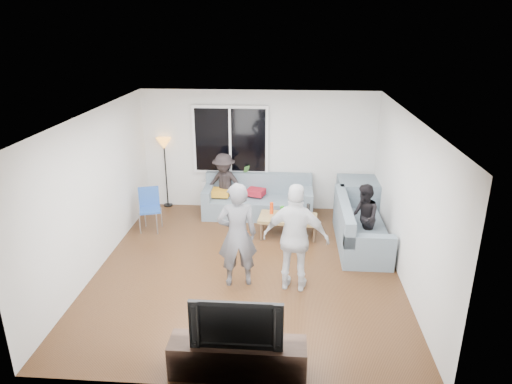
# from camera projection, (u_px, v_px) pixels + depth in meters

# --- Properties ---
(floor) EXTENTS (5.00, 5.50, 0.04)m
(floor) POSITION_uv_depth(u_px,v_px,m) (248.00, 269.00, 7.84)
(floor) COLOR #56351C
(floor) RESTS_ON ground
(ceiling) EXTENTS (5.00, 5.50, 0.04)m
(ceiling) POSITION_uv_depth(u_px,v_px,m) (246.00, 114.00, 6.92)
(ceiling) COLOR white
(ceiling) RESTS_ON ground
(wall_back) EXTENTS (5.00, 0.04, 2.60)m
(wall_back) POSITION_uv_depth(u_px,v_px,m) (259.00, 151.00, 9.97)
(wall_back) COLOR silver
(wall_back) RESTS_ON ground
(wall_front) EXTENTS (5.00, 0.04, 2.60)m
(wall_front) POSITION_uv_depth(u_px,v_px,m) (223.00, 290.00, 4.79)
(wall_front) COLOR silver
(wall_front) RESTS_ON ground
(wall_left) EXTENTS (0.04, 5.50, 2.60)m
(wall_left) POSITION_uv_depth(u_px,v_px,m) (94.00, 192.00, 7.55)
(wall_left) COLOR silver
(wall_left) RESTS_ON ground
(wall_right) EXTENTS (0.04, 5.50, 2.60)m
(wall_right) POSITION_uv_depth(u_px,v_px,m) (408.00, 200.00, 7.21)
(wall_right) COLOR silver
(wall_right) RESTS_ON ground
(window_frame) EXTENTS (1.62, 0.06, 1.47)m
(window_frame) POSITION_uv_depth(u_px,v_px,m) (230.00, 140.00, 9.85)
(window_frame) COLOR white
(window_frame) RESTS_ON wall_back
(window_glass) EXTENTS (1.50, 0.02, 1.35)m
(window_glass) POSITION_uv_depth(u_px,v_px,m) (230.00, 140.00, 9.81)
(window_glass) COLOR black
(window_glass) RESTS_ON window_frame
(window_mullion) EXTENTS (0.05, 0.03, 1.35)m
(window_mullion) POSITION_uv_depth(u_px,v_px,m) (230.00, 140.00, 9.80)
(window_mullion) COLOR white
(window_mullion) RESTS_ON window_frame
(radiator) EXTENTS (1.30, 0.12, 0.62)m
(radiator) POSITION_uv_depth(u_px,v_px,m) (231.00, 195.00, 10.24)
(radiator) COLOR silver
(radiator) RESTS_ON floor
(potted_plant) EXTENTS (0.25, 0.22, 0.40)m
(potted_plant) POSITION_uv_depth(u_px,v_px,m) (245.00, 174.00, 10.02)
(potted_plant) COLOR #386A2A
(potted_plant) RESTS_ON radiator
(vase) EXTENTS (0.23, 0.23, 0.19)m
(vase) POSITION_uv_depth(u_px,v_px,m) (220.00, 178.00, 10.09)
(vase) COLOR white
(vase) RESTS_ON radiator
(sofa_back_section) EXTENTS (2.30, 0.85, 0.85)m
(sofa_back_section) POSITION_uv_depth(u_px,v_px,m) (258.00, 197.00, 9.81)
(sofa_back_section) COLOR slate
(sofa_back_section) RESTS_ON floor
(sofa_right_section) EXTENTS (2.00, 0.85, 0.85)m
(sofa_right_section) POSITION_uv_depth(u_px,v_px,m) (362.00, 224.00, 8.49)
(sofa_right_section) COLOR slate
(sofa_right_section) RESTS_ON floor
(sofa_corner) EXTENTS (0.85, 0.85, 0.85)m
(sofa_corner) POSITION_uv_depth(u_px,v_px,m) (358.00, 199.00, 9.66)
(sofa_corner) COLOR slate
(sofa_corner) RESTS_ON floor
(cushion_yellow) EXTENTS (0.38, 0.32, 0.14)m
(cushion_yellow) POSITION_uv_depth(u_px,v_px,m) (220.00, 192.00, 9.81)
(cushion_yellow) COLOR orange
(cushion_yellow) RESTS_ON sofa_back_section
(cushion_red) EXTENTS (0.43, 0.40, 0.13)m
(cushion_red) POSITION_uv_depth(u_px,v_px,m) (256.00, 192.00, 9.84)
(cushion_red) COLOR maroon
(cushion_red) RESTS_ON sofa_back_section
(coffee_table) EXTENTS (1.15, 0.70, 0.40)m
(coffee_table) POSITION_uv_depth(u_px,v_px,m) (288.00, 226.00, 8.93)
(coffee_table) COLOR #A78850
(coffee_table) RESTS_ON floor
(pitcher) EXTENTS (0.17, 0.17, 0.17)m
(pitcher) POSITION_uv_depth(u_px,v_px,m) (289.00, 212.00, 8.86)
(pitcher) COLOR maroon
(pitcher) RESTS_ON coffee_table
(side_chair) EXTENTS (0.50, 0.50, 0.86)m
(side_chair) POSITION_uv_depth(u_px,v_px,m) (150.00, 210.00, 9.09)
(side_chair) COLOR #244D9E
(side_chair) RESTS_ON floor
(floor_lamp) EXTENTS (0.32, 0.32, 1.56)m
(floor_lamp) POSITION_uv_depth(u_px,v_px,m) (166.00, 173.00, 10.20)
(floor_lamp) COLOR orange
(floor_lamp) RESTS_ON floor
(player_left) EXTENTS (0.69, 0.52, 1.69)m
(player_left) POSITION_uv_depth(u_px,v_px,m) (237.00, 235.00, 7.08)
(player_left) COLOR #4F4F54
(player_left) RESTS_ON floor
(player_right) EXTENTS (1.06, 0.57, 1.71)m
(player_right) POSITION_uv_depth(u_px,v_px,m) (296.00, 238.00, 6.95)
(player_right) COLOR silver
(player_right) RESTS_ON floor
(spectator_right) EXTENTS (0.52, 0.64, 1.23)m
(spectator_right) POSITION_uv_depth(u_px,v_px,m) (364.00, 218.00, 8.29)
(spectator_right) COLOR black
(spectator_right) RESTS_ON floor
(spectator_back) EXTENTS (0.99, 0.77, 1.35)m
(spectator_back) POSITION_uv_depth(u_px,v_px,m) (224.00, 184.00, 9.80)
(spectator_back) COLOR black
(spectator_back) RESTS_ON floor
(tv_console) EXTENTS (1.60, 0.40, 0.44)m
(tv_console) POSITION_uv_depth(u_px,v_px,m) (238.00, 358.00, 5.41)
(tv_console) COLOR #36251B
(tv_console) RESTS_ON floor
(television) EXTENTS (1.06, 0.14, 0.61)m
(television) POSITION_uv_depth(u_px,v_px,m) (237.00, 320.00, 5.23)
(television) COLOR black
(television) RESTS_ON tv_console
(bottle_c) EXTENTS (0.07, 0.07, 0.18)m
(bottle_c) POSITION_uv_depth(u_px,v_px,m) (292.00, 209.00, 8.98)
(bottle_c) COLOR black
(bottle_c) RESTS_ON coffee_table
(bottle_a) EXTENTS (0.07, 0.07, 0.23)m
(bottle_a) POSITION_uv_depth(u_px,v_px,m) (272.00, 208.00, 8.97)
(bottle_a) COLOR #F13C0E
(bottle_a) RESTS_ON coffee_table
(bottle_b) EXTENTS (0.08, 0.08, 0.26)m
(bottle_b) POSITION_uv_depth(u_px,v_px,m) (282.00, 213.00, 8.73)
(bottle_b) COLOR #238618
(bottle_b) RESTS_ON coffee_table
(bottle_d) EXTENTS (0.07, 0.07, 0.26)m
(bottle_d) POSITION_uv_depth(u_px,v_px,m) (299.00, 213.00, 8.71)
(bottle_d) COLOR #E45314
(bottle_d) RESTS_ON coffee_table
(bottle_e) EXTENTS (0.07, 0.07, 0.22)m
(bottle_e) POSITION_uv_depth(u_px,v_px,m) (308.00, 209.00, 8.93)
(bottle_e) COLOR black
(bottle_e) RESTS_ON coffee_table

